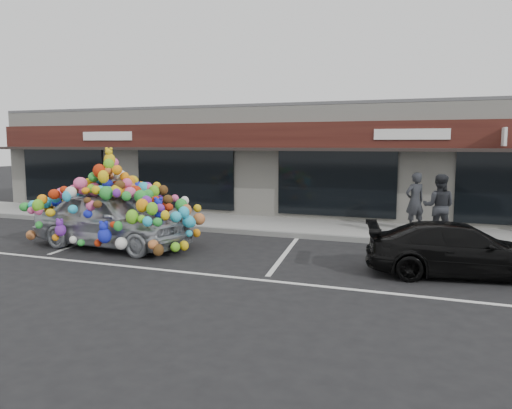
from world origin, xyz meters
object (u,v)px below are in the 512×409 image
at_px(pedestrian_a, 415,201).
at_px(pedestrian_b, 439,207).
at_px(toy_car, 112,213).
at_px(black_sedan, 460,250).

distance_m(pedestrian_a, pedestrian_b, 1.49).
bearing_deg(toy_car, black_sedan, -84.62).
xyz_separation_m(black_sedan, pedestrian_b, (-0.49, 3.53, 0.50)).
distance_m(toy_car, pedestrian_b, 9.17).
bearing_deg(pedestrian_b, pedestrian_a, -58.26).
xyz_separation_m(black_sedan, pedestrian_a, (-1.22, 4.84, 0.48)).
height_order(toy_car, black_sedan, toy_car).
height_order(black_sedan, pedestrian_b, pedestrian_b).
bearing_deg(black_sedan, pedestrian_a, 2.81).
height_order(black_sedan, pedestrian_a, pedestrian_a).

